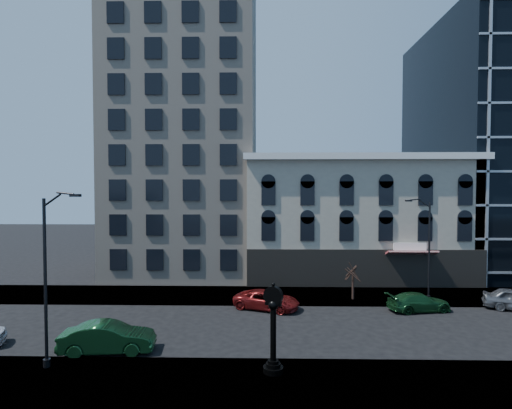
{
  "coord_description": "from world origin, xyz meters",
  "views": [
    {
      "loc": [
        2.65,
        -25.92,
        9.05
      ],
      "look_at": [
        2.0,
        4.0,
        8.0
      ],
      "focal_mm": 28.0,
      "sensor_mm": 36.0,
      "label": 1
    }
  ],
  "objects": [
    {
      "name": "car_far_a",
      "position": [
        2.82,
        4.22,
        0.7
      ],
      "size": [
        5.52,
        3.96,
        1.4
      ],
      "primitive_type": "imported",
      "rotation": [
        0.0,
        0.0,
        1.2
      ],
      "color": "maroon",
      "rests_on": "ground"
    },
    {
      "name": "street_clock",
      "position": [
        3.07,
        -6.62,
        2.13
      ],
      "size": [
        1.01,
        1.01,
        4.44
      ],
      "rotation": [
        0.0,
        0.0,
        -0.38
      ],
      "color": "black",
      "rests_on": "sidewalk_near"
    },
    {
      "name": "car_near_b",
      "position": [
        -6.09,
        -4.14,
        0.84
      ],
      "size": [
        5.27,
        2.4,
        1.68
      ],
      "primitive_type": "imported",
      "rotation": [
        0.0,
        0.0,
        1.7
      ],
      "color": "#143F1E",
      "rests_on": "ground"
    },
    {
      "name": "bare_tree_far",
      "position": [
        9.93,
        6.78,
        2.73
      ],
      "size": [
        2.02,
        2.02,
        3.47
      ],
      "color": "#2F1E17",
      "rests_on": "sidewalk_far"
    },
    {
      "name": "cream_tower",
      "position": [
        -6.11,
        18.88,
        19.32
      ],
      "size": [
        15.9,
        15.4,
        42.5
      ],
      "color": "beige",
      "rests_on": "ground"
    },
    {
      "name": "car_far_b",
      "position": [
        14.23,
        3.98,
        0.68
      ],
      "size": [
        4.96,
        2.71,
        1.36
      ],
      "primitive_type": "imported",
      "rotation": [
        0.0,
        0.0,
        1.75
      ],
      "color": "#143F1E",
      "rests_on": "ground"
    },
    {
      "name": "street_lamp_near",
      "position": [
        -7.74,
        -6.44,
        6.94
      ],
      "size": [
        2.29,
        0.85,
        9.04
      ],
      "rotation": [
        0.0,
        0.0,
        -0.27
      ],
      "color": "black",
      "rests_on": "sidewalk_near"
    },
    {
      "name": "ground",
      "position": [
        0.0,
        0.0,
        0.0
      ],
      "size": [
        160.0,
        160.0,
        0.0
      ],
      "primitive_type": "plane",
      "color": "black",
      "rests_on": "ground"
    },
    {
      "name": "victorian_row",
      "position": [
        12.0,
        15.89,
        6.0
      ],
      "size": [
        22.6,
        11.19,
        12.5
      ],
      "color": "#B4A994",
      "rests_on": "ground"
    },
    {
      "name": "sidewalk_near",
      "position": [
        0.0,
        -8.0,
        0.06
      ],
      "size": [
        160.0,
        6.0,
        0.12
      ],
      "primitive_type": "cube",
      "color": "gray",
      "rests_on": "ground"
    },
    {
      "name": "sidewalk_far",
      "position": [
        0.0,
        8.0,
        0.06
      ],
      "size": [
        160.0,
        6.0,
        0.12
      ],
      "primitive_type": "cube",
      "color": "gray",
      "rests_on": "ground"
    },
    {
      "name": "street_lamp_far",
      "position": [
        15.44,
        6.5,
        6.49
      ],
      "size": [
        2.16,
        0.69,
        8.44
      ],
      "rotation": [
        0.0,
        0.0,
        3.36
      ],
      "color": "black",
      "rests_on": "sidewalk_far"
    }
  ]
}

